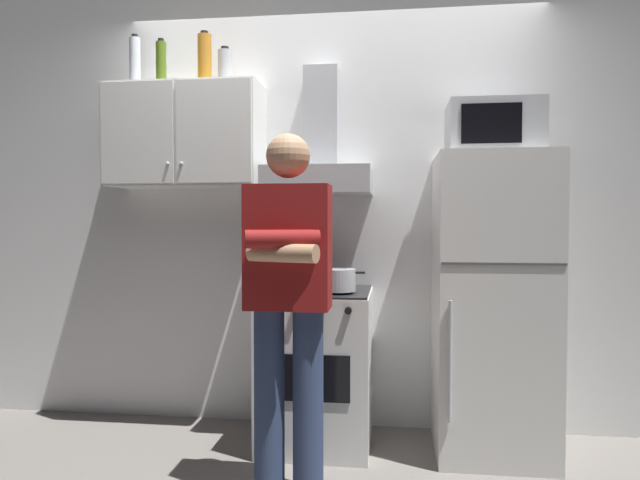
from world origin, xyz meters
TOP-DOWN VIEW (x-y plane):
  - ground_plane at (0.00, 0.00)m, footprint 7.00×7.00m
  - back_wall_tiled at (0.00, 0.60)m, footprint 4.80×0.10m
  - upper_cabinet at (-0.85, 0.37)m, footprint 0.90×0.37m
  - stove_oven at (-0.05, 0.25)m, footprint 0.60×0.62m
  - range_hood at (-0.05, 0.38)m, footprint 0.60×0.44m
  - refrigerator at (0.90, 0.25)m, footprint 0.60×0.62m
  - microwave at (0.90, 0.27)m, footprint 0.48×0.37m
  - person_standing at (-0.10, -0.36)m, footprint 0.38×0.33m
  - cooking_pot at (0.08, 0.13)m, footprint 0.29×0.19m
  - bottle_vodka_clear at (-1.18, 0.42)m, footprint 0.07×0.07m
  - bottle_olive_oil at (-0.99, 0.36)m, footprint 0.06×0.06m
  - bottle_canister_steel at (-0.62, 0.42)m, footprint 0.08×0.08m
  - bottle_liquor_amber at (-0.73, 0.37)m, footprint 0.08×0.08m

SIDE VIEW (x-z plane):
  - ground_plane at x=0.00m, z-range 0.00..0.00m
  - stove_oven at x=-0.05m, z-range 0.00..0.87m
  - refrigerator at x=0.90m, z-range 0.00..1.60m
  - person_standing at x=-0.10m, z-range 0.08..1.72m
  - cooking_pot at x=0.08m, z-range 0.87..0.99m
  - back_wall_tiled at x=0.00m, z-range 0.00..2.70m
  - range_hood at x=-0.05m, z-range 1.22..1.97m
  - microwave at x=0.90m, z-range 1.60..1.88m
  - upper_cabinet at x=-0.85m, z-range 1.45..2.05m
  - bottle_canister_steel at x=-0.62m, z-range 2.04..2.27m
  - bottle_olive_oil at x=-0.99m, z-range 2.04..2.31m
  - bottle_liquor_amber at x=-0.73m, z-range 2.04..2.35m
  - bottle_vodka_clear at x=-1.18m, z-range 2.04..2.37m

